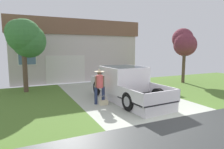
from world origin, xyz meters
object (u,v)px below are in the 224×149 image
(front_yard_tree, at_px, (25,38))
(neighbor_tree, at_px, (184,43))
(wheeled_trash_bin, at_px, (135,73))
(handbag, at_px, (104,102))
(house_with_garage, at_px, (71,50))
(pickup_truck, at_px, (124,85))
(person_with_hat, at_px, (100,84))

(front_yard_tree, xyz_separation_m, neighbor_tree, (11.02, -1.55, -0.19))
(wheeled_trash_bin, bearing_deg, handbag, -132.56)
(house_with_garage, relative_size, wheeled_trash_bin, 9.93)
(neighbor_tree, bearing_deg, front_yard_tree, 172.01)
(pickup_truck, xyz_separation_m, front_yard_tree, (-4.46, 4.07, 2.48))
(person_with_hat, height_order, neighbor_tree, neighbor_tree)
(neighbor_tree, relative_size, wheeled_trash_bin, 3.97)
(front_yard_tree, height_order, wheeled_trash_bin, front_yard_tree)
(house_with_garage, distance_m, front_yard_tree, 6.46)
(pickup_truck, relative_size, front_yard_tree, 1.18)
(person_with_hat, xyz_separation_m, wheeled_trash_bin, (5.32, 5.42, -0.38))
(house_with_garage, xyz_separation_m, wheeled_trash_bin, (4.43, -4.03, -1.90))
(house_with_garage, relative_size, front_yard_tree, 2.38)
(person_with_hat, bearing_deg, pickup_truck, 17.34)
(front_yard_tree, bearing_deg, house_with_garage, 52.66)
(pickup_truck, relative_size, house_with_garage, 0.50)
(pickup_truck, xyz_separation_m, house_with_garage, (-0.57, 9.17, 1.70))
(pickup_truck, distance_m, wheeled_trash_bin, 6.43)
(pickup_truck, relative_size, neighbor_tree, 1.24)
(pickup_truck, relative_size, wheeled_trash_bin, 4.93)
(pickup_truck, distance_m, neighbor_tree, 7.40)
(house_with_garage, bearing_deg, handbag, -94.61)
(handbag, bearing_deg, person_with_hat, 111.20)
(person_with_hat, distance_m, wheeled_trash_bin, 7.60)
(house_with_garage, bearing_deg, front_yard_tree, -127.34)
(front_yard_tree, height_order, neighbor_tree, front_yard_tree)
(house_with_garage, bearing_deg, pickup_truck, -86.42)
(neighbor_tree, bearing_deg, person_with_hat, -160.71)
(front_yard_tree, bearing_deg, handbag, -56.10)
(pickup_truck, height_order, handbag, pickup_truck)
(handbag, distance_m, neighbor_tree, 8.99)
(person_with_hat, relative_size, house_with_garage, 0.16)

